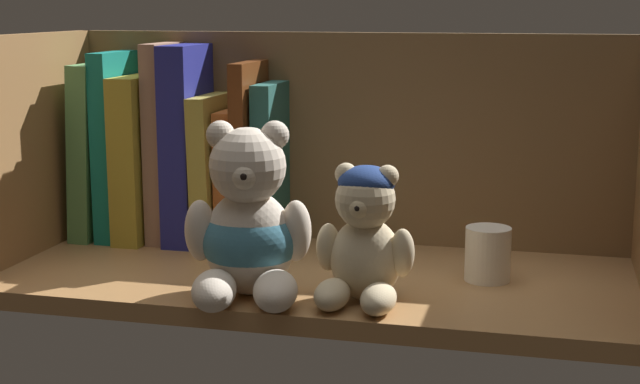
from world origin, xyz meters
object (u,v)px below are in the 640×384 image
teddy_bear_smaller (364,238)px  book_5 (217,168)px  pillar_candle (488,254)px  book_6 (237,176)px  book_0 (101,149)px  book_4 (192,143)px  book_3 (168,142)px  book_2 (145,156)px  book_8 (273,164)px  teddy_bear_larger (248,229)px  book_1 (121,144)px  book_7 (254,153)px

teddy_bear_smaller → book_5: bearing=138.4°
pillar_candle → book_6: bearing=162.8°
book_0 → teddy_bear_smaller: book_0 is taller
book_4 → teddy_bear_smaller: book_4 is taller
book_3 → book_0: bearing=-180.0°
book_2 → book_8: bearing=0.0°
book_6 → teddy_bear_larger: (8.46, -21.14, -1.28)cm
teddy_bear_smaller → book_3: bearing=145.4°
book_4 → pillar_candle: bearing=-14.6°
book_6 → book_8: bearing=0.0°
book_2 → book_3: (3.14, 0.00, 2.00)cm
book_2 → book_8: (16.85, 0.00, -0.29)cm
book_1 → book_7: book_1 is taller
book_0 → teddy_bear_smaller: 43.49cm
book_8 → pillar_candle: size_ratio=3.42×
book_4 → book_2: bearing=-180.0°
book_7 → book_2: bearing=-180.0°
book_7 → pillar_candle: book_7 is taller
book_6 → book_1: bearing=180.0°
book_7 → teddy_bear_larger: size_ratio=1.26×
book_0 → pillar_candle: book_0 is taller
book_2 → book_6: 12.33cm
pillar_candle → book_5: bearing=164.1°
book_5 → book_7: (4.86, 0.00, 2.04)cm
teddy_bear_smaller → pillar_candle: bearing=42.4°
book_1 → book_4: bearing=0.0°
book_2 → book_7: bearing=0.0°
book_2 → teddy_bear_smaller: (32.28, -20.13, -3.69)cm
book_3 → book_8: book_3 is taller
book_1 → book_6: 15.76cm
book_1 → book_3: size_ratio=0.95×
book_7 → teddy_bear_larger: 22.41cm
book_1 → teddy_bear_smaller: 41.13cm
book_1 → teddy_bear_smaller: (35.50, -20.13, -5.13)cm
teddy_bear_larger → teddy_bear_smaller: size_ratio=1.29×
book_6 → pillar_candle: book_6 is taller
book_4 → book_5: (3.29, 0.00, -2.99)cm
book_7 → book_0: bearing=-180.0°
book_3 → teddy_bear_smaller: book_3 is taller
book_4 → pillar_candle: (37.35, -9.73, -9.25)cm
book_7 → book_8: size_ratio=1.13×
book_1 → book_5: (12.83, 0.00, -2.51)cm
book_0 → book_5: (15.63, 0.00, -1.77)cm
book_0 → book_1: size_ratio=0.94×
book_3 → book_4: (3.17, -0.00, -0.07)cm
book_8 → teddy_bear_smaller: bearing=-52.5°
book_3 → book_8: (13.71, -0.00, -2.29)cm
book_6 → book_8: (4.68, 0.00, 1.65)cm
book_2 → book_8: 16.85cm
book_7 → pillar_candle: (29.20, -9.73, -8.30)cm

